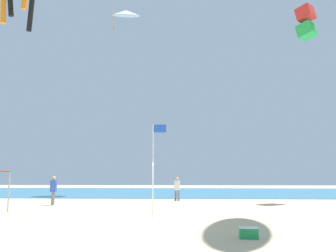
{
  "coord_description": "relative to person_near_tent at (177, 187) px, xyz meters",
  "views": [
    {
      "loc": [
        2.47,
        -15.24,
        1.95
      ],
      "look_at": [
        0.97,
        12.39,
        5.59
      ],
      "focal_mm": 39.76,
      "sensor_mm": 36.0,
      "label": 1
    }
  ],
  "objects": [
    {
      "name": "kite_delta_white",
      "position": [
        -5.8,
        9.64,
        18.37
      ],
      "size": [
        3.48,
        3.51,
        2.65
      ],
      "rotation": [
        0.0,
        0.0,
        0.14
      ],
      "color": "white"
    },
    {
      "name": "ocean_strip",
      "position": [
        -1.62,
        14.31,
        -1.04
      ],
      "size": [
        110.0,
        24.28,
        0.03
      ],
      "primitive_type": "cube",
      "color": "teal",
      "rests_on": "ground"
    },
    {
      "name": "ground",
      "position": [
        -1.62,
        -13.28,
        -1.1
      ],
      "size": [
        110.0,
        110.0,
        0.1
      ],
      "primitive_type": "cube",
      "color": "#D1BA8C"
    },
    {
      "name": "person_leftmost",
      "position": [
        -7.93,
        -4.47,
        0.05
      ],
      "size": [
        0.44,
        0.49,
        1.87
      ],
      "rotation": [
        0.0,
        0.0,
        4.92
      ],
      "color": "slate",
      "rests_on": "ground"
    },
    {
      "name": "banner_flag",
      "position": [
        -0.64,
        -12.08,
        1.43
      ],
      "size": [
        0.61,
        0.06,
        4.18
      ],
      "color": "silver",
      "rests_on": "ground"
    },
    {
      "name": "person_near_tent",
      "position": [
        0.0,
        0.0,
        0.0
      ],
      "size": [
        0.43,
        0.43,
        1.79
      ],
      "rotation": [
        0.0,
        0.0,
        5.53
      ],
      "color": "slate",
      "rests_on": "ground"
    },
    {
      "name": "kite_box_red",
      "position": [
        10.45,
        0.72,
        13.14
      ],
      "size": [
        1.8,
        1.79,
        2.7
      ],
      "rotation": [
        0.0,
        0.0,
        0.83
      ],
      "color": "red"
    },
    {
      "name": "cooler_box",
      "position": [
        2.7,
        -16.61,
        -0.87
      ],
      "size": [
        0.57,
        0.37,
        0.35
      ],
      "color": "#1E8C4C",
      "rests_on": "ground"
    }
  ]
}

